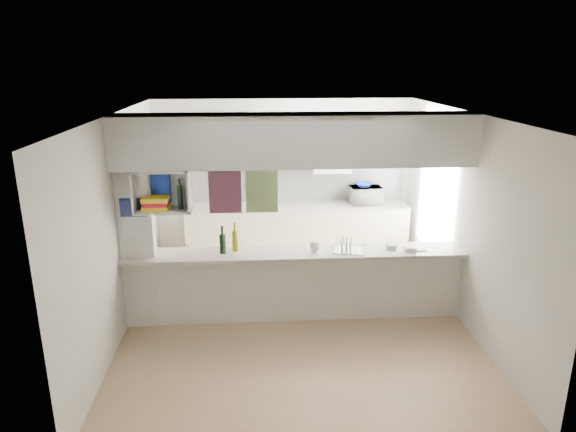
{
  "coord_description": "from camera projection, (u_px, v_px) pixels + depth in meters",
  "views": [
    {
      "loc": [
        -0.49,
        -5.91,
        3.19
      ],
      "look_at": [
        -0.06,
        0.5,
        1.23
      ],
      "focal_mm": 32.0,
      "sensor_mm": 36.0,
      "label": 1
    }
  ],
  "objects": [
    {
      "name": "ceiling",
      "position": [
        296.0,
        114.0,
        5.85
      ],
      "size": [
        4.8,
        4.8,
        0.0
      ],
      "primitive_type": "plane",
      "color": "white",
      "rests_on": "wall_back"
    },
    {
      "name": "servery_partition",
      "position": [
        281.0,
        194.0,
        6.11
      ],
      "size": [
        4.2,
        0.5,
        2.6
      ],
      "color": "silver",
      "rests_on": "floor"
    },
    {
      "name": "cubby_shelf",
      "position": [
        161.0,
        193.0,
        5.95
      ],
      "size": [
        0.65,
        0.35,
        0.5
      ],
      "color": "white",
      "rests_on": "bulkhead"
    },
    {
      "name": "wall_left",
      "position": [
        119.0,
        226.0,
        6.09
      ],
      "size": [
        0.0,
        4.8,
        4.8
      ],
      "primitive_type": "plane",
      "rotation": [
        1.57,
        0.0,
        1.57
      ],
      "color": "silver",
      "rests_on": "floor"
    },
    {
      "name": "bowl",
      "position": [
        363.0,
        185.0,
        8.37
      ],
      "size": [
        0.28,
        0.28,
        0.07
      ],
      "primitive_type": "imported",
      "color": "#0E2BA1",
      "rests_on": "microwave"
    },
    {
      "name": "floor",
      "position": [
        295.0,
        318.0,
        6.6
      ],
      "size": [
        4.8,
        4.8,
        0.0
      ],
      "primitive_type": "plane",
      "color": "tan",
      "rests_on": "ground"
    },
    {
      "name": "kitchen_run",
      "position": [
        294.0,
        210.0,
        8.41
      ],
      "size": [
        3.6,
        0.63,
        2.24
      ],
      "color": "beige",
      "rests_on": "floor"
    },
    {
      "name": "wall_right",
      "position": [
        464.0,
        219.0,
        6.36
      ],
      "size": [
        0.0,
        4.8,
        4.8
      ],
      "primitive_type": "plane",
      "rotation": [
        1.57,
        0.0,
        -1.57
      ],
      "color": "silver",
      "rests_on": "floor"
    },
    {
      "name": "dish_rack",
      "position": [
        350.0,
        245.0,
        6.33
      ],
      "size": [
        0.44,
        0.38,
        0.21
      ],
      "rotation": [
        0.0,
        0.0,
        -0.27
      ],
      "color": "silver",
      "rests_on": "breakfast_bar"
    },
    {
      "name": "wine_bottles",
      "position": [
        229.0,
        242.0,
        6.29
      ],
      "size": [
        0.23,
        0.16,
        0.36
      ],
      "color": "black",
      "rests_on": "breakfast_bar"
    },
    {
      "name": "wall_back",
      "position": [
        284.0,
        179.0,
        8.52
      ],
      "size": [
        4.2,
        0.0,
        4.2
      ],
      "primitive_type": "plane",
      "rotation": [
        1.57,
        0.0,
        0.0
      ],
      "color": "silver",
      "rests_on": "floor"
    },
    {
      "name": "microwave",
      "position": [
        366.0,
        195.0,
        8.41
      ],
      "size": [
        0.52,
        0.36,
        0.28
      ],
      "primitive_type": "imported",
      "rotation": [
        0.0,
        0.0,
        3.16
      ],
      "color": "white",
      "rests_on": "bench_top"
    },
    {
      "name": "utensil_jar",
      "position": [
        255.0,
        201.0,
        8.34
      ],
      "size": [
        0.09,
        0.09,
        0.13
      ],
      "primitive_type": "cylinder",
      "color": "black",
      "rests_on": "bench_top"
    },
    {
      "name": "knife_block",
      "position": [
        261.0,
        199.0,
        8.37
      ],
      "size": [
        0.1,
        0.08,
        0.18
      ],
      "primitive_type": "cube",
      "rotation": [
        0.0,
        0.0,
        0.14
      ],
      "color": "brown",
      "rests_on": "bench_top"
    },
    {
      "name": "plastic_tubs",
      "position": [
        399.0,
        248.0,
        6.37
      ],
      "size": [
        0.49,
        0.22,
        0.07
      ],
      "color": "silver",
      "rests_on": "breakfast_bar"
    },
    {
      "name": "cup",
      "position": [
        315.0,
        247.0,
        6.31
      ],
      "size": [
        0.16,
        0.16,
        0.09
      ],
      "primitive_type": "imported",
      "rotation": [
        0.0,
        0.0,
        -0.38
      ],
      "color": "white",
      "rests_on": "dish_rack"
    }
  ]
}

